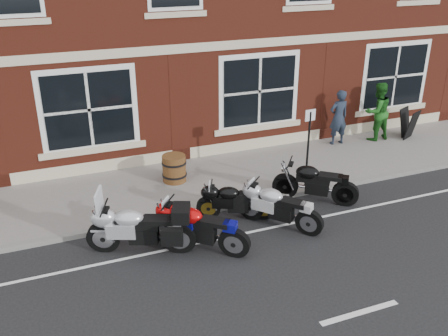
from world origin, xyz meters
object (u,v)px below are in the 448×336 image
(moto_sport_red, at_px, (198,225))
(parking_sign, at_px, (308,143))
(moto_touring_silver, at_px, (138,226))
(moto_sport_black, at_px, (235,200))
(moto_naked_black, at_px, (314,181))
(pedestrian_left, at_px, (338,117))
(pedestrian_right, at_px, (377,112))
(barrel_planter, at_px, (174,168))
(a_board_sign, at_px, (408,124))
(moto_sport_silver, at_px, (278,205))

(moto_sport_red, xyz_separation_m, parking_sign, (3.57, 1.66, 0.76))
(moto_touring_silver, relative_size, moto_sport_red, 1.24)
(moto_sport_black, bearing_deg, parking_sign, -49.46)
(moto_naked_black, bearing_deg, moto_sport_red, 145.94)
(pedestrian_left, height_order, pedestrian_right, pedestrian_right)
(barrel_planter, bearing_deg, moto_naked_black, -35.80)
(a_board_sign, distance_m, barrel_planter, 8.13)
(moto_sport_red, xyz_separation_m, pedestrian_left, (6.04, 3.97, 0.43))
(moto_sport_silver, relative_size, pedestrian_right, 0.91)
(moto_touring_silver, height_order, pedestrian_left, pedestrian_left)
(moto_sport_silver, xyz_separation_m, pedestrian_right, (5.40, 3.61, 0.52))
(moto_sport_red, relative_size, parking_sign, 0.84)
(moto_touring_silver, bearing_deg, moto_naked_black, -59.31)
(moto_sport_silver, bearing_deg, barrel_planter, 79.49)
(moto_touring_silver, distance_m, moto_sport_red, 1.27)
(pedestrian_left, distance_m, pedestrian_right, 1.39)
(moto_sport_black, distance_m, pedestrian_left, 5.72)
(moto_sport_black, xyz_separation_m, moto_naked_black, (2.20, 0.09, 0.07))
(pedestrian_left, bearing_deg, a_board_sign, 171.20)
(parking_sign, bearing_deg, barrel_planter, 149.73)
(moto_sport_silver, xyz_separation_m, parking_sign, (1.55, 1.42, 0.79))
(pedestrian_right, distance_m, parking_sign, 4.44)
(a_board_sign, height_order, parking_sign, parking_sign)
(moto_sport_silver, distance_m, barrel_planter, 3.37)
(moto_sport_red, bearing_deg, moto_naked_black, -32.14)
(moto_naked_black, bearing_deg, barrel_planter, 93.46)
(pedestrian_right, relative_size, a_board_sign, 1.96)
(moto_sport_red, xyz_separation_m, a_board_sign, (8.53, 3.58, 0.03))
(moto_sport_black, height_order, pedestrian_left, pedestrian_left)
(moto_sport_silver, distance_m, pedestrian_right, 6.52)
(moto_sport_silver, xyz_separation_m, barrel_planter, (-1.61, 2.96, -0.06))
(a_board_sign, relative_size, barrel_planter, 1.31)
(moto_sport_silver, height_order, barrel_planter, moto_sport_silver)
(moto_touring_silver, xyz_separation_m, moto_naked_black, (4.63, 0.65, -0.06))
(moto_sport_black, distance_m, barrel_planter, 2.41)
(pedestrian_left, relative_size, parking_sign, 0.84)
(moto_sport_black, bearing_deg, a_board_sign, -46.67)
(moto_sport_black, xyz_separation_m, a_board_sign, (7.31, 2.65, 0.11))
(moto_touring_silver, xyz_separation_m, barrel_planter, (1.62, 2.82, -0.13))
(moto_touring_silver, height_order, moto_sport_red, moto_touring_silver)
(moto_sport_red, relative_size, moto_sport_silver, 1.03)
(moto_sport_black, bearing_deg, moto_sport_red, 150.71)
(moto_sport_red, height_order, barrel_planter, moto_sport_red)
(barrel_planter, bearing_deg, moto_sport_red, -97.27)
(pedestrian_left, bearing_deg, pedestrian_right, 174.96)
(parking_sign, bearing_deg, moto_sport_red, -159.41)
(pedestrian_right, bearing_deg, pedestrian_left, -7.62)
(moto_sport_red, relative_size, pedestrian_left, 1.00)
(pedestrian_left, bearing_deg, barrel_planter, 7.84)
(moto_naked_black, height_order, pedestrian_left, pedestrian_left)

